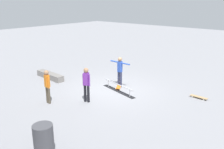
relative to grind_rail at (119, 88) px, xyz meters
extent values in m
plane|color=gray|center=(0.40, -0.06, -0.17)|extent=(60.00, 60.00, 0.00)
cube|color=black|center=(0.00, 0.00, -0.16)|extent=(2.31, 0.74, 0.01)
cylinder|color=#B7B7BC|center=(-0.84, 0.19, 0.01)|extent=(0.04, 0.04, 0.36)
cylinder|color=#B7B7BC|center=(0.84, -0.19, 0.01)|extent=(0.04, 0.04, 0.36)
cylinder|color=#B7B7BC|center=(0.00, 0.00, 0.19)|extent=(2.12, 0.52, 0.05)
cube|color=gray|center=(4.34, 0.96, 0.00)|extent=(2.17, 0.53, 0.34)
cylinder|color=#2D3351|center=(0.36, -0.64, 0.23)|extent=(0.12, 0.12, 0.79)
cylinder|color=#2D3351|center=(0.52, -0.64, 0.23)|extent=(0.12, 0.12, 0.79)
cube|color=#2D51B7|center=(0.44, -0.64, 0.91)|extent=(0.21, 0.19, 0.56)
sphere|color=#A87A56|center=(0.44, -0.64, 1.30)|extent=(0.22, 0.22, 0.22)
cylinder|color=#2D51B7|center=(0.07, -0.63, 1.12)|extent=(0.53, 0.09, 0.07)
cylinder|color=#2D51B7|center=(0.81, -0.65, 1.12)|extent=(0.53, 0.09, 0.07)
cube|color=orange|center=(0.32, -0.41, -0.09)|extent=(0.58, 0.79, 0.02)
cylinder|color=white|center=(0.08, -0.23, -0.14)|extent=(0.05, 0.06, 0.05)
cylinder|color=white|center=(0.28, -0.11, -0.14)|extent=(0.05, 0.06, 0.05)
cylinder|color=white|center=(0.36, -0.70, -0.14)|extent=(0.05, 0.06, 0.05)
cylinder|color=white|center=(0.56, -0.58, -0.14)|extent=(0.05, 0.06, 0.05)
cylinder|color=black|center=(0.34, 1.95, 0.23)|extent=(0.15, 0.15, 0.80)
cylinder|color=black|center=(0.19, 1.89, 0.23)|extent=(0.15, 0.15, 0.80)
cube|color=purple|center=(0.26, 1.92, 0.91)|extent=(0.26, 0.24, 0.56)
sphere|color=#A87A56|center=(0.26, 1.92, 1.30)|extent=(0.22, 0.22, 0.22)
cylinder|color=purple|center=(0.39, 1.97, 0.86)|extent=(0.09, 0.09, 0.53)
cylinder|color=purple|center=(0.13, 1.87, 0.86)|extent=(0.09, 0.09, 0.53)
cylinder|color=brown|center=(1.52, 3.11, 0.22)|extent=(0.12, 0.12, 0.76)
cylinder|color=brown|center=(1.37, 3.13, 0.22)|extent=(0.12, 0.12, 0.76)
cube|color=orange|center=(1.45, 3.12, 0.87)|extent=(0.21, 0.19, 0.54)
sphere|color=#A87A56|center=(1.45, 3.12, 1.24)|extent=(0.21, 0.21, 0.21)
cylinder|color=orange|center=(1.58, 3.11, 0.82)|extent=(0.08, 0.08, 0.51)
cylinder|color=orange|center=(1.32, 3.13, 0.82)|extent=(0.08, 0.08, 0.51)
cube|color=tan|center=(-3.40, -1.72, -0.09)|extent=(0.81, 0.22, 0.02)
cylinder|color=white|center=(-3.12, -1.61, -0.14)|extent=(0.05, 0.03, 0.05)
cylinder|color=white|center=(-3.13, -1.84, -0.14)|extent=(0.05, 0.03, 0.05)
cylinder|color=white|center=(-3.66, -1.60, -0.14)|extent=(0.05, 0.03, 0.05)
cylinder|color=white|center=(-3.67, -1.83, -0.14)|extent=(0.05, 0.03, 0.05)
cylinder|color=#47474C|center=(-1.65, 5.46, 0.33)|extent=(0.59, 0.59, 0.99)
camera|label=1|loc=(-7.14, 8.82, 4.20)|focal=38.98mm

